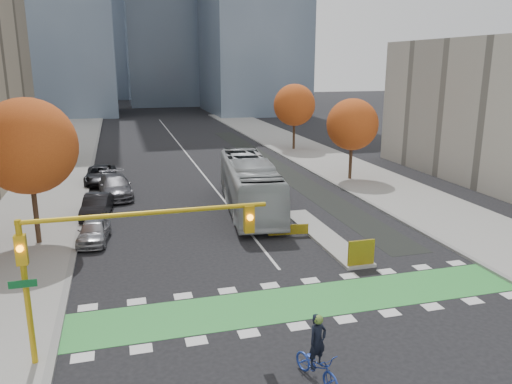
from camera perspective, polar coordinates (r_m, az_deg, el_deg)
ground at (r=20.86m, az=7.12°, el=-14.10°), size 300.00×300.00×0.00m
sidewalk_west at (r=38.65m, az=-24.19°, el=-1.58°), size 7.00×120.00×0.15m
sidewalk_east at (r=43.42m, az=13.58°, el=0.98°), size 7.00×120.00×0.15m
curb_west at (r=38.24m, az=-19.02°, el=-1.25°), size 0.30×120.00×0.16m
curb_east at (r=41.86m, az=9.38°, el=0.69°), size 0.30×120.00×0.16m
bike_crossing at (r=22.09m, az=5.61°, el=-12.32°), size 20.00×3.00×0.01m
centre_line at (r=58.15m, az=-8.08°, el=4.55°), size 0.15×70.00×0.01m
bike_lane_paint at (r=50.10m, az=2.00°, el=3.08°), size 2.50×50.00×0.01m
median_island at (r=29.86m, az=7.66°, el=-4.91°), size 1.60×10.00×0.16m
hazard_board at (r=25.56m, az=11.93°, el=-6.79°), size 1.40×0.12×1.30m
tree_west at (r=29.54m, az=-24.60°, el=4.77°), size 5.20×5.20×8.22m
tree_east_near at (r=43.64m, az=10.95°, el=7.58°), size 4.40×4.40×7.08m
tree_east_far at (r=58.47m, az=4.41°, el=9.88°), size 4.80×4.80×7.65m
traffic_signal_west at (r=17.38m, az=-16.81°, el=-6.06°), size 8.53×0.56×5.20m
cyclist at (r=16.93m, az=6.98°, el=-18.43°), size 1.33×2.14×2.33m
bus at (r=34.52m, az=-0.74°, el=0.86°), size 4.52×13.12×3.58m
parked_car_a at (r=30.02m, az=-18.04°, el=-4.21°), size 2.06×4.14×1.36m
parked_car_b at (r=34.78m, az=-17.76°, el=-1.54°), size 2.11×4.65×1.48m
parked_car_c at (r=39.57m, az=-15.78°, el=0.63°), size 2.80×5.84×1.64m
parked_car_d at (r=44.50m, az=-17.36°, el=1.90°), size 2.67×5.32×1.45m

